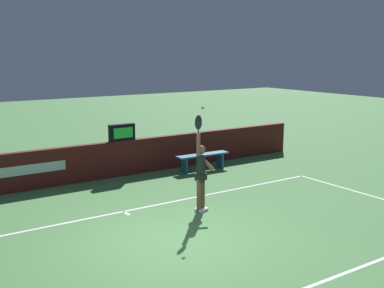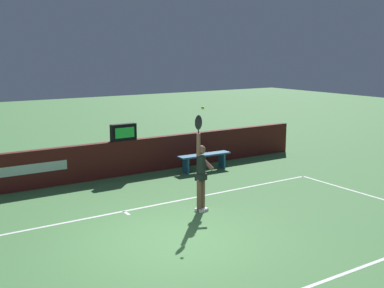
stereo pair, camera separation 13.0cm
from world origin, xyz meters
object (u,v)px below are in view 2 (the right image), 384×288
(speed_display, at_px, (123,132))
(tennis_ball, at_px, (203,108))
(tennis_player, at_px, (201,172))
(courtside_bench_near, at_px, (204,158))

(speed_display, xyz_separation_m, tennis_ball, (0.04, -4.18, 1.14))
(tennis_player, distance_m, courtside_bench_near, 4.04)
(tennis_ball, bearing_deg, speed_display, 90.60)
(speed_display, bearing_deg, tennis_ball, -89.40)
(tennis_player, height_order, tennis_ball, tennis_ball)
(tennis_ball, relative_size, courtside_bench_near, 0.04)
(speed_display, relative_size, tennis_player, 0.34)
(tennis_ball, distance_m, courtside_bench_near, 4.58)
(tennis_ball, bearing_deg, courtside_bench_near, 54.89)
(speed_display, xyz_separation_m, courtside_bench_near, (2.40, -0.83, -0.92))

